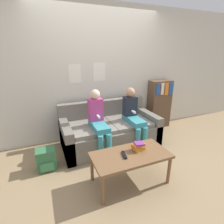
# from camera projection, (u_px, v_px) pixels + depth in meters

# --- Properties ---
(ground_plane) EXTENTS (10.00, 10.00, 0.00)m
(ground_plane) POSITION_uv_depth(u_px,v_px,m) (122.00, 159.00, 2.96)
(ground_plane) COLOR #937A56
(wall_back) EXTENTS (8.00, 0.06, 2.60)m
(wall_back) POSITION_uv_depth(u_px,v_px,m) (99.00, 74.00, 3.50)
(wall_back) COLOR beige
(wall_back) RESTS_ON ground_plane
(couch) EXTENTS (1.77, 0.90, 0.80)m
(couch) POSITION_uv_depth(u_px,v_px,m) (109.00, 131.00, 3.36)
(couch) COLOR #6B665B
(couch) RESTS_ON ground_plane
(coffee_table) EXTENTS (1.03, 0.53, 0.44)m
(coffee_table) POSITION_uv_depth(u_px,v_px,m) (131.00, 157.00, 2.31)
(coffee_table) COLOR brown
(coffee_table) RESTS_ON ground_plane
(person_left) EXTENTS (0.24, 0.60, 1.12)m
(person_left) POSITION_uv_depth(u_px,v_px,m) (98.00, 120.00, 2.97)
(person_left) COLOR teal
(person_left) RESTS_ON ground_plane
(person_right) EXTENTS (0.24, 0.60, 1.10)m
(person_right) POSITION_uv_depth(u_px,v_px,m) (133.00, 115.00, 3.21)
(person_right) COLOR teal
(person_right) RESTS_ON ground_plane
(tv_remote) EXTENTS (0.08, 0.17, 0.02)m
(tv_remote) POSITION_uv_depth(u_px,v_px,m) (124.00, 155.00, 2.26)
(tv_remote) COLOR black
(tv_remote) RESTS_ON coffee_table
(book_stack) EXTENTS (0.18, 0.14, 0.11)m
(book_stack) POSITION_uv_depth(u_px,v_px,m) (138.00, 146.00, 2.38)
(book_stack) COLOR gold
(book_stack) RESTS_ON coffee_table
(bookshelf) EXTENTS (0.51, 0.28, 1.10)m
(bookshelf) POSITION_uv_depth(u_px,v_px,m) (159.00, 104.00, 4.10)
(bookshelf) COLOR brown
(bookshelf) RESTS_ON ground_plane
(backpack) EXTENTS (0.28, 0.25, 0.33)m
(backpack) POSITION_uv_depth(u_px,v_px,m) (46.00, 159.00, 2.66)
(backpack) COLOR #336B42
(backpack) RESTS_ON ground_plane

